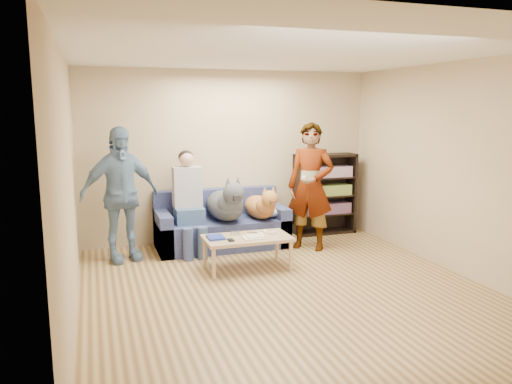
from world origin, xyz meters
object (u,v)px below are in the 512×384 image
object	(u,v)px
sofa	(221,228)
notebook_blue	(216,237)
dog_gray	(226,204)
person_standing_right	(311,187)
bookshelf	(325,192)
dog_tan	(261,206)
person_standing_left	(120,194)
person_seated	(189,198)
camera_silver	(235,233)
coffee_table	(247,240)

from	to	relation	value
sofa	notebook_blue	bearing A→B (deg)	-107.76
notebook_blue	dog_gray	xyz separation A→B (m)	(0.38, 0.88, 0.24)
person_standing_right	bookshelf	bearing A→B (deg)	92.01
person_standing_right	dog_tan	world-z (taller)	person_standing_right
bookshelf	dog_gray	bearing A→B (deg)	-166.66
person_standing_left	dog_tan	world-z (taller)	person_standing_left
person_standing_right	notebook_blue	bearing A→B (deg)	-120.34
person_standing_right	person_seated	world-z (taller)	person_standing_right
sofa	person_seated	bearing A→B (deg)	-165.71
person_seated	person_standing_right	bearing A→B (deg)	-13.29
dog_tan	camera_silver	bearing A→B (deg)	-128.41
camera_silver	person_seated	size ratio (longest dim) A/B	0.07
coffee_table	bookshelf	size ratio (longest dim) A/B	0.85
person_standing_right	camera_silver	distance (m)	1.43
person_seated	dog_gray	xyz separation A→B (m)	(0.53, -0.06, -0.10)
sofa	dog_gray	distance (m)	0.44
sofa	coffee_table	size ratio (longest dim) A/B	1.73
coffee_table	sofa	bearing A→B (deg)	92.93
person_standing_left	coffee_table	world-z (taller)	person_standing_left
person_seated	dog_tan	distance (m)	1.06
dog_gray	bookshelf	xyz separation A→B (m)	(1.77, 0.42, 0.00)
camera_silver	notebook_blue	bearing A→B (deg)	-165.96
bookshelf	camera_silver	bearing A→B (deg)	-146.49
person_standing_left	dog_tan	size ratio (longest dim) A/B	1.57
person_seated	bookshelf	bearing A→B (deg)	8.92
person_standing_right	coffee_table	bearing A→B (deg)	-112.30
coffee_table	camera_silver	bearing A→B (deg)	135.00
person_seated	bookshelf	distance (m)	2.33
person_standing_right	dog_gray	size ratio (longest dim) A/B	1.43
camera_silver	bookshelf	bearing A→B (deg)	33.51
person_seated	coffee_table	bearing A→B (deg)	-60.82
sofa	coffee_table	xyz separation A→B (m)	(0.06, -1.12, 0.09)
camera_silver	sofa	bearing A→B (deg)	86.42
person_standing_right	sofa	world-z (taller)	person_standing_right
sofa	dog_tan	distance (m)	0.68
dog_gray	sofa	bearing A→B (deg)	100.46
coffee_table	person_standing_right	bearing A→B (deg)	27.41
person_standing_right	bookshelf	distance (m)	1.00
person_seated	coffee_table	world-z (taller)	person_seated
person_seated	bookshelf	world-z (taller)	person_seated
person_standing_left	camera_silver	size ratio (longest dim) A/B	16.41
notebook_blue	sofa	bearing A→B (deg)	72.24
person_standing_left	dog_gray	xyz separation A→B (m)	(1.47, 0.07, -0.23)
camera_silver	dog_tan	bearing A→B (deg)	51.59
notebook_blue	bookshelf	world-z (taller)	bookshelf
camera_silver	dog_tan	xyz separation A→B (m)	(0.61, 0.78, 0.17)
person_standing_left	coffee_table	distance (m)	1.81
person_standing_left	person_seated	bearing A→B (deg)	-8.50
sofa	dog_tan	world-z (taller)	dog_tan
sofa	coffee_table	world-z (taller)	sofa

